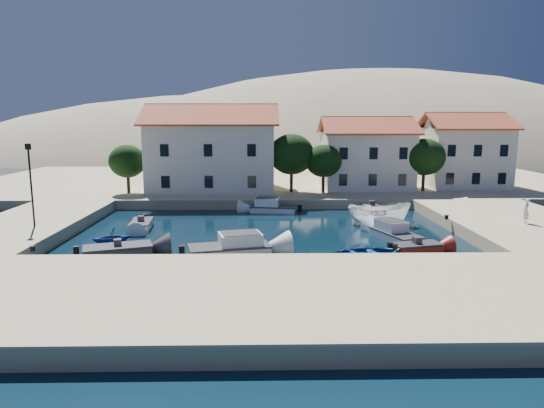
% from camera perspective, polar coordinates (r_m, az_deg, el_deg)
% --- Properties ---
extents(ground, '(400.00, 400.00, 0.00)m').
position_cam_1_polar(ground, '(29.55, -0.68, -7.71)').
color(ground, black).
rests_on(ground, ground).
extents(quay_south, '(52.00, 12.00, 1.00)m').
position_cam_1_polar(quay_south, '(23.71, -0.58, -10.93)').
color(quay_south, '#CEB88D').
rests_on(quay_south, ground).
extents(quay_east, '(11.00, 20.00, 1.00)m').
position_cam_1_polar(quay_east, '(44.23, 26.85, -2.21)').
color(quay_east, '#CEB88D').
rests_on(quay_east, ground).
extents(quay_west, '(8.00, 20.00, 1.00)m').
position_cam_1_polar(quay_west, '(43.38, -26.79, -2.42)').
color(quay_west, '#CEB88D').
rests_on(quay_west, ground).
extents(quay_north, '(80.00, 36.00, 1.00)m').
position_cam_1_polar(quay_north, '(66.75, 0.80, 2.57)').
color(quay_north, '#CEB88D').
rests_on(quay_north, ground).
extents(hills, '(254.00, 176.00, 99.00)m').
position_cam_1_polar(hills, '(156.59, 6.59, -2.17)').
color(hills, tan).
rests_on(hills, ground).
extents(building_left, '(14.70, 9.45, 9.70)m').
position_cam_1_polar(building_left, '(56.56, -7.03, 6.73)').
color(building_left, white).
rests_on(building_left, quay_north).
extents(building_mid, '(10.50, 8.40, 8.30)m').
position_cam_1_polar(building_mid, '(58.58, 10.99, 6.03)').
color(building_mid, white).
rests_on(building_mid, quay_north).
extents(building_right, '(9.45, 8.40, 8.80)m').
position_cam_1_polar(building_right, '(63.10, 21.58, 6.01)').
color(building_right, white).
rests_on(building_right, quay_north).
extents(trees, '(37.30, 5.30, 6.45)m').
position_cam_1_polar(trees, '(53.99, 3.93, 5.47)').
color(trees, '#382314').
rests_on(trees, quay_north).
extents(lamppost, '(0.35, 0.25, 6.22)m').
position_cam_1_polar(lamppost, '(40.32, -26.54, 2.87)').
color(lamppost, black).
rests_on(lamppost, quay_west).
extents(bollards, '(29.36, 9.56, 0.30)m').
position_cam_1_polar(bollards, '(33.10, 4.13, -3.75)').
color(bollards, black).
rests_on(bollards, ground).
extents(motorboat_grey_sw, '(4.83, 3.28, 1.25)m').
position_cam_1_polar(motorboat_grey_sw, '(34.29, -17.67, -5.20)').
color(motorboat_grey_sw, '#353439').
rests_on(motorboat_grey_sw, ground).
extents(cabin_cruiser_south, '(5.81, 3.53, 1.60)m').
position_cam_1_polar(cabin_cruiser_south, '(32.83, -5.03, -5.09)').
color(cabin_cruiser_south, white).
rests_on(cabin_cruiser_south, ground).
extents(rowboat_south, '(6.57, 5.71, 1.14)m').
position_cam_1_polar(rowboat_south, '(31.70, 10.86, -6.67)').
color(rowboat_south, navy).
rests_on(rowboat_south, ground).
extents(motorboat_red_se, '(3.65, 2.30, 1.25)m').
position_cam_1_polar(motorboat_red_se, '(34.68, 16.65, -4.97)').
color(motorboat_red_se, maroon).
rests_on(motorboat_red_se, ground).
extents(cabin_cruiser_east, '(3.31, 5.04, 1.60)m').
position_cam_1_polar(cabin_cruiser_east, '(37.71, 14.35, -3.41)').
color(cabin_cruiser_east, white).
rests_on(cabin_cruiser_east, ground).
extents(boat_east, '(5.47, 2.31, 2.07)m').
position_cam_1_polar(boat_east, '(42.93, 12.42, -2.39)').
color(boat_east, white).
rests_on(boat_east, ground).
extents(motorboat_white_ne, '(2.10, 3.53, 1.25)m').
position_cam_1_polar(motorboat_white_ne, '(49.08, 11.63, -0.49)').
color(motorboat_white_ne, white).
rests_on(motorboat_white_ne, ground).
extents(rowboat_west, '(3.34, 3.16, 1.39)m').
position_cam_1_polar(rowboat_west, '(37.17, -18.31, -4.55)').
color(rowboat_west, navy).
rests_on(rowboat_west, ground).
extents(motorboat_white_west, '(2.02, 3.84, 1.25)m').
position_cam_1_polar(motorboat_white_west, '(41.95, -15.14, -2.37)').
color(motorboat_white_west, white).
rests_on(motorboat_white_west, ground).
extents(cabin_cruiser_north, '(4.68, 2.52, 1.60)m').
position_cam_1_polar(cabin_cruiser_north, '(47.47, 0.15, -0.42)').
color(cabin_cruiser_north, white).
rests_on(cabin_cruiser_north, ground).
extents(pedestrian, '(0.83, 0.80, 1.91)m').
position_cam_1_polar(pedestrian, '(42.42, 27.71, -0.75)').
color(pedestrian, silver).
rests_on(pedestrian, quay_east).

